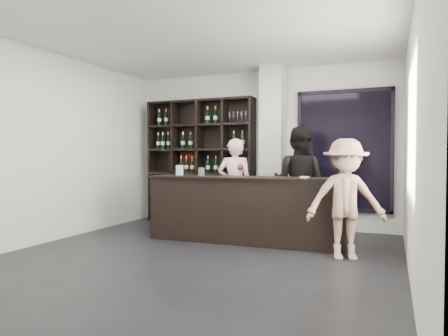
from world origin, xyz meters
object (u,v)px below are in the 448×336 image
at_px(tasting_counter, 245,209).
at_px(taster_black, 299,183).
at_px(customer, 346,199).
at_px(taster_pink, 235,186).
at_px(wine_shelf, 200,162).

height_order(tasting_counter, taster_black, taster_black).
bearing_deg(taster_black, customer, 134.87).
bearing_deg(taster_pink, customer, 132.85).
relative_size(wine_shelf, tasting_counter, 0.79).
bearing_deg(taster_pink, tasting_counter, 105.53).
height_order(wine_shelf, taster_pink, wine_shelf).
distance_m(wine_shelf, taster_pink, 1.28).
bearing_deg(taster_black, tasting_counter, 48.58).
xyz_separation_m(tasting_counter, taster_pink, (-0.42, 0.64, 0.30)).
xyz_separation_m(wine_shelf, tasting_counter, (1.42, -1.33, -0.70)).
height_order(tasting_counter, taster_pink, taster_pink).
xyz_separation_m(wine_shelf, taster_black, (2.10, -0.72, -0.31)).
xyz_separation_m(taster_pink, customer, (1.93, -1.08, -0.04)).
xyz_separation_m(tasting_counter, customer, (1.51, -0.44, 0.26)).
bearing_deg(customer, wine_shelf, 130.73).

